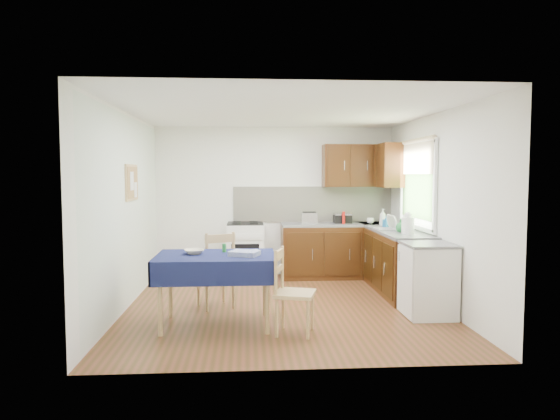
{
  "coord_description": "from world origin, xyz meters",
  "views": [
    {
      "loc": [
        -0.47,
        -6.33,
        1.7
      ],
      "look_at": [
        -0.05,
        0.05,
        1.25
      ],
      "focal_mm": 32.0,
      "sensor_mm": 36.0,
      "label": 1
    }
  ],
  "objects": [
    {
      "name": "soap_bottle_c",
      "position": [
        1.68,
        0.48,
        0.99
      ],
      "size": [
        0.17,
        0.17,
        0.19
      ],
      "primitive_type": "imported",
      "rotation": [
        0.0,
        0.0,
        3.32
      ],
      "color": "#217C38",
      "rests_on": "worktop_right"
    },
    {
      "name": "corkboard",
      "position": [
        -1.97,
        0.3,
        1.6
      ],
      "size": [
        0.04,
        0.62,
        0.47
      ],
      "color": "tan",
      "rests_on": "wall_left"
    },
    {
      "name": "worktop_right",
      "position": [
        1.7,
        0.65,
        0.88
      ],
      "size": [
        0.6,
        1.7,
        0.04
      ],
      "primitive_type": "cube",
      "color": "slate",
      "rests_on": "base_cabinets"
    },
    {
      "name": "fridge",
      "position": [
        1.7,
        -0.55,
        0.44
      ],
      "size": [
        0.58,
        0.6,
        0.89
      ],
      "color": "white",
      "rests_on": "ground"
    },
    {
      "name": "worktop_corner",
      "position": [
        1.7,
        1.8,
        0.88
      ],
      "size": [
        0.6,
        0.6,
        0.04
      ],
      "primitive_type": "cube",
      "color": "slate",
      "rests_on": "base_cabinets"
    },
    {
      "name": "upper_cabinets",
      "position": [
        1.52,
        1.8,
        1.85
      ],
      "size": [
        1.2,
        0.85,
        0.7
      ],
      "color": "#371709",
      "rests_on": "wall_back"
    },
    {
      "name": "chair_near",
      "position": [
        -0.01,
        -1.1,
        0.49
      ],
      "size": [
        0.5,
        0.5,
        0.92
      ],
      "rotation": [
        0.0,
        0.0,
        1.3
      ],
      "color": "tan",
      "rests_on": "ground"
    },
    {
      "name": "sauce_bottle",
      "position": [
        1.1,
        1.66,
        1.0
      ],
      "size": [
        0.05,
        0.05,
        0.2
      ],
      "primitive_type": "cylinder",
      "color": "red",
      "rests_on": "worktop_back"
    },
    {
      "name": "yellow_packet",
      "position": [
        1.24,
        1.97,
        0.98
      ],
      "size": [
        0.12,
        0.08,
        0.15
      ],
      "primitive_type": "cube",
      "rotation": [
        0.0,
        0.0,
        -0.03
      ],
      "color": "yellow",
      "rests_on": "worktop_back"
    },
    {
      "name": "soap_bottle_b",
      "position": [
        1.66,
        1.17,
        0.99
      ],
      "size": [
        0.11,
        0.11,
        0.17
      ],
      "primitive_type": "imported",
      "rotation": [
        0.0,
        0.0,
        2.11
      ],
      "color": "#1C66A9",
      "rests_on": "worktop_right"
    },
    {
      "name": "tea_towel",
      "position": [
        -0.5,
        -0.84,
        0.83
      ],
      "size": [
        0.37,
        0.34,
        0.05
      ],
      "primitive_type": "cube",
      "rotation": [
        0.0,
        0.0,
        -0.38
      ],
      "color": "#293C98",
      "rests_on": "dining_table"
    },
    {
      "name": "base_cabinets",
      "position": [
        1.36,
        1.26,
        0.43
      ],
      "size": [
        1.9,
        2.3,
        0.86
      ],
      "color": "#371709",
      "rests_on": "ground"
    },
    {
      "name": "floor",
      "position": [
        0.0,
        0.0,
        0.0
      ],
      "size": [
        4.2,
        4.2,
        0.0
      ],
      "primitive_type": "plane",
      "color": "#4F3415",
      "rests_on": "ground"
    },
    {
      "name": "book",
      "position": [
        -0.49,
        -0.63,
        0.81
      ],
      "size": [
        0.2,
        0.26,
        0.02
      ],
      "primitive_type": "imported",
      "rotation": [
        0.0,
        0.0,
        0.17
      ],
      "color": "white",
      "rests_on": "dining_table"
    },
    {
      "name": "wall_back",
      "position": [
        0.0,
        2.1,
        1.25
      ],
      "size": [
        4.0,
        0.02,
        2.5
      ],
      "primitive_type": "cube",
      "color": "white",
      "rests_on": "ground"
    },
    {
      "name": "kettle",
      "position": [
        1.73,
        0.33,
        1.03
      ],
      "size": [
        0.17,
        0.17,
        0.29
      ],
      "color": "white",
      "rests_on": "worktop_right"
    },
    {
      "name": "sandwich_press",
      "position": [
        1.11,
        1.83,
        0.98
      ],
      "size": [
        0.28,
        0.24,
        0.16
      ],
      "rotation": [
        0.0,
        0.0,
        -0.39
      ],
      "color": "black",
      "rests_on": "worktop_back"
    },
    {
      "name": "toaster",
      "position": [
        0.55,
        1.78,
        0.99
      ],
      "size": [
        0.26,
        0.16,
        0.2
      ],
      "rotation": [
        0.0,
        0.0,
        -0.16
      ],
      "color": "silver",
      "rests_on": "worktop_back"
    },
    {
      "name": "plate_bowl",
      "position": [
        -1.07,
        -0.69,
        0.83
      ],
      "size": [
        0.27,
        0.27,
        0.05
      ],
      "primitive_type": "imported",
      "rotation": [
        0.0,
        0.0,
        0.25
      ],
      "color": "beige",
      "rests_on": "dining_table"
    },
    {
      "name": "chair_far",
      "position": [
        -0.86,
        -0.01,
        0.52
      ],
      "size": [
        0.57,
        0.57,
        0.98
      ],
      "rotation": [
        0.0,
        0.0,
        3.54
      ],
      "color": "tan",
      "rests_on": "ground"
    },
    {
      "name": "worktop_back",
      "position": [
        1.05,
        1.8,
        0.88
      ],
      "size": [
        1.9,
        0.6,
        0.04
      ],
      "primitive_type": "cube",
      "color": "slate",
      "rests_on": "base_cabinets"
    },
    {
      "name": "soap_bottle_a",
      "position": [
        1.65,
        1.32,
        1.03
      ],
      "size": [
        0.14,
        0.14,
        0.27
      ],
      "primitive_type": "imported",
      "rotation": [
        0.0,
        0.0,
        0.48
      ],
      "color": "white",
      "rests_on": "worktop_right"
    },
    {
      "name": "wall_left",
      "position": [
        -2.0,
        0.0,
        1.25
      ],
      "size": [
        0.02,
        4.2,
        2.5
      ],
      "primitive_type": "cube",
      "color": "white",
      "rests_on": "ground"
    },
    {
      "name": "dining_table",
      "position": [
        -0.82,
        -0.75,
        0.7
      ],
      "size": [
        1.33,
        0.9,
        0.81
      ],
      "rotation": [
        0.0,
        0.0,
        -0.17
      ],
      "color": "#0F1C3F",
      "rests_on": "ground"
    },
    {
      "name": "wall_front",
      "position": [
        0.0,
        -2.1,
        1.25
      ],
      "size": [
        4.0,
        0.02,
        2.5
      ],
      "primitive_type": "cube",
      "color": "white",
      "rests_on": "ground"
    },
    {
      "name": "cup",
      "position": [
        1.55,
        1.67,
        0.95
      ],
      "size": [
        0.14,
        0.14,
        0.09
      ],
      "primitive_type": "imported",
      "rotation": [
        0.0,
        0.0,
        -0.21
      ],
      "color": "white",
      "rests_on": "worktop_back"
    },
    {
      "name": "splashback",
      "position": [
        0.65,
        2.08,
        1.2
      ],
      "size": [
        2.7,
        0.02,
        0.6
      ],
      "primitive_type": "cube",
      "color": "beige",
      "rests_on": "wall_back"
    },
    {
      "name": "ceiling",
      "position": [
        0.0,
        0.0,
        2.5
      ],
      "size": [
        4.0,
        4.2,
        0.02
      ],
      "primitive_type": "cube",
      "color": "white",
      "rests_on": "wall_back"
    },
    {
      "name": "wall_right",
      "position": [
        2.0,
        0.0,
        1.25
      ],
      "size": [
        0.02,
        4.2,
        2.5
      ],
      "primitive_type": "cube",
      "color": "white",
      "rests_on": "ground"
    },
    {
      "name": "window",
      "position": [
        1.97,
        0.7,
        1.65
      ],
      "size": [
        0.04,
        1.48,
        1.26
      ],
      "color": "#315422",
      "rests_on": "wall_right"
    },
    {
      "name": "stove",
      "position": [
        -0.5,
        1.8,
        0.46
      ],
      "size": [
        0.6,
        0.61,
        0.92
      ],
      "color": "white",
      "rests_on": "ground"
    },
    {
      "name": "dish_rack",
      "position": [
        1.64,
        0.77,
        0.93
      ],
      "size": [
        0.46,
        0.35,
        0.22
      ],
      "rotation": [
        0.0,
        0.0,
        -0.2
      ],
      "color": "gray",
      "rests_on": "worktop_right"
    },
    {
      "name": "spice_jar",
      "position": [
        -0.74,
        -0.57,
        0.85
      ],
      "size": [
        0.05,
        0.05,
        0.1
      ],
      "primitive_type": "cylinder",
      "color": "#268E36",
      "rests_on": "dining_table"
    }
  ]
}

